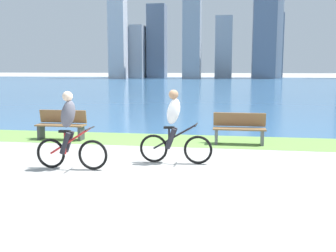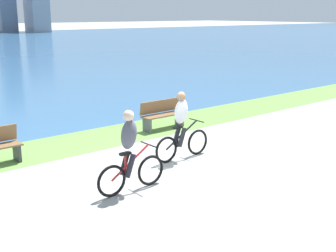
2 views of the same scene
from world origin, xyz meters
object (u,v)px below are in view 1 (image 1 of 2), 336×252
(cyclist_trailing, at_px, (69,131))
(bench_near_path, at_px, (61,125))
(bench_far_along_path, at_px, (239,129))
(cyclist_lead, at_px, (174,127))

(cyclist_trailing, height_order, bench_near_path, cyclist_trailing)
(bench_near_path, bearing_deg, bench_far_along_path, 1.16)
(cyclist_trailing, xyz_separation_m, bench_far_along_path, (3.67, 3.52, -0.39))
(cyclist_lead, height_order, bench_near_path, cyclist_lead)
(cyclist_trailing, relative_size, bench_near_path, 1.13)
(bench_near_path, xyz_separation_m, bench_far_along_path, (5.38, 0.11, 0.00))
(cyclist_trailing, bearing_deg, bench_far_along_path, 43.77)
(bench_far_along_path, bearing_deg, cyclist_trailing, -136.23)
(cyclist_trailing, xyz_separation_m, bench_near_path, (-1.71, 3.41, -0.39))
(cyclist_lead, distance_m, bench_far_along_path, 3.05)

